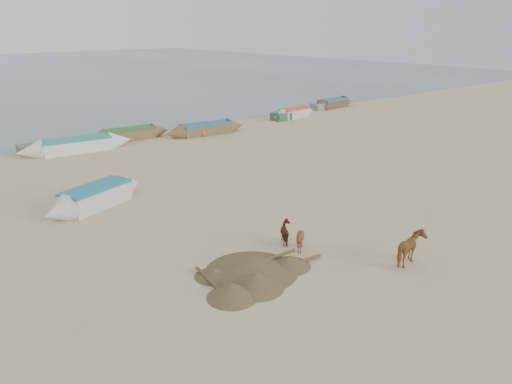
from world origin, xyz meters
TOP-DOWN VIEW (x-y plane):
  - ground at (0.00, 0.00)m, footprint 140.00×140.00m
  - cow_adult at (0.96, -3.00)m, footprint 1.48×0.90m
  - calf_front at (-1.19, 0.11)m, footprint 0.86×0.77m
  - calf_right at (-1.02, 0.94)m, footprint 0.80×0.91m
  - near_canoe at (-4.88, 9.29)m, footprint 5.58×3.10m
  - debris_pile at (-3.50, 0.05)m, footprint 3.20×3.20m
  - waterline_canoes at (-0.36, 20.31)m, footprint 56.56×4.28m
  - beach_clutter at (5.01, 19.93)m, footprint 44.98×4.40m

SIDE VIEW (x-z plane):
  - ground at x=0.00m, z-range 0.00..0.00m
  - debris_pile at x=-3.50m, z-range 0.00..0.45m
  - beach_clutter at x=5.01m, z-range -0.02..0.62m
  - calf_right at x=-1.02m, z-range 0.00..0.83m
  - waterline_canoes at x=-0.36m, z-range -0.02..0.87m
  - calf_front at x=-1.19m, z-range 0.00..0.92m
  - near_canoe at x=-4.88m, z-range 0.00..0.96m
  - cow_adult at x=0.96m, z-range 0.00..1.16m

